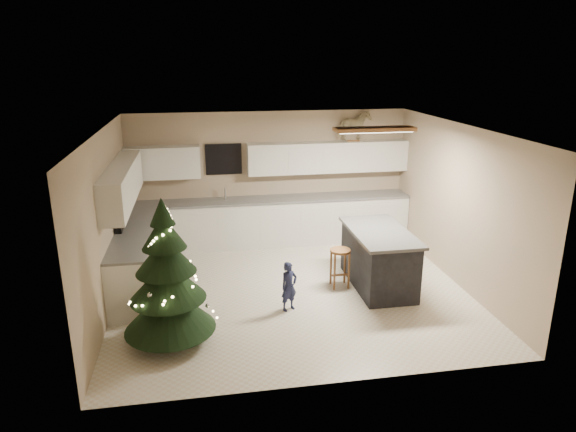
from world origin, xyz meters
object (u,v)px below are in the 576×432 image
at_px(christmas_tree, 167,285).
at_px(toddler, 289,286).
at_px(island, 379,258).
at_px(rocking_horse, 354,126).
at_px(bar_stool, 340,259).

bearing_deg(christmas_tree, toddler, 18.92).
bearing_deg(island, christmas_tree, -160.43).
bearing_deg(rocking_horse, toddler, 129.98).
distance_m(bar_stool, christmas_tree, 2.94).
height_order(christmas_tree, rocking_horse, rocking_horse).
height_order(island, bar_stool, island).
bearing_deg(rocking_horse, bar_stool, 141.03).
distance_m(island, rocking_horse, 3.00).
distance_m(island, christmas_tree, 3.49).
height_order(island, christmas_tree, christmas_tree).
bearing_deg(bar_stool, rocking_horse, 69.50).
distance_m(bar_stool, toddler, 1.17).
bearing_deg(christmas_tree, island, 19.57).
distance_m(christmas_tree, rocking_horse, 5.20).
bearing_deg(bar_stool, toddler, -145.42).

